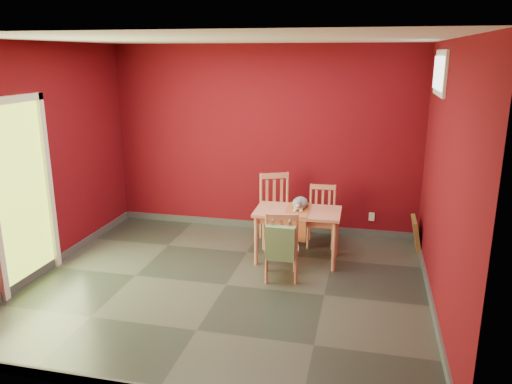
% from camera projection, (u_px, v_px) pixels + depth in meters
% --- Properties ---
extents(ground, '(4.50, 4.50, 0.00)m').
position_uv_depth(ground, '(226.00, 285.00, 5.71)').
color(ground, '#2D342D').
rests_on(ground, ground).
extents(room_shell, '(4.50, 4.50, 4.50)m').
position_uv_depth(room_shell, '(226.00, 281.00, 5.70)').
color(room_shell, '#5B0911').
rests_on(room_shell, ground).
extents(doorway, '(0.06, 1.01, 2.13)m').
position_uv_depth(doorway, '(21.00, 188.00, 5.52)').
color(doorway, '#B7D838').
rests_on(doorway, ground).
extents(window, '(0.05, 0.90, 0.50)m').
position_uv_depth(window, '(440.00, 73.00, 5.54)').
color(window, white).
rests_on(window, room_shell).
extents(outlet_plate, '(0.08, 0.02, 0.12)m').
position_uv_depth(outlet_plate, '(372.00, 217.00, 7.15)').
color(outlet_plate, silver).
rests_on(outlet_plate, room_shell).
extents(dining_table, '(1.08, 0.64, 0.67)m').
position_uv_depth(dining_table, '(298.00, 217.00, 6.26)').
color(dining_table, tan).
rests_on(dining_table, ground).
extents(table_runner, '(0.30, 0.61, 0.31)m').
position_uv_depth(table_runner, '(297.00, 216.00, 6.16)').
color(table_runner, '#AB592C').
rests_on(table_runner, dining_table).
extents(chair_far_left, '(0.59, 0.59, 0.95)m').
position_uv_depth(chair_far_left, '(276.00, 208.00, 6.94)').
color(chair_far_left, tan).
rests_on(chair_far_left, ground).
extents(chair_far_right, '(0.40, 0.40, 0.82)m').
position_uv_depth(chair_far_right, '(322.00, 215.00, 6.85)').
color(chair_far_right, tan).
rests_on(chair_far_right, ground).
extents(chair_near, '(0.46, 0.46, 0.84)m').
position_uv_depth(chair_near, '(281.00, 244.00, 5.75)').
color(chair_near, tan).
rests_on(chair_near, ground).
extents(tote_bag, '(0.33, 0.19, 0.46)m').
position_uv_depth(tote_bag, '(280.00, 243.00, 5.53)').
color(tote_bag, '#638857').
rests_on(tote_bag, chair_near).
extents(cat, '(0.34, 0.45, 0.20)m').
position_uv_depth(cat, '(300.00, 201.00, 6.29)').
color(cat, slate).
rests_on(cat, table_runner).
extents(picture_frame, '(0.15, 0.45, 0.45)m').
position_uv_depth(picture_frame, '(416.00, 234.00, 6.67)').
color(picture_frame, brown).
rests_on(picture_frame, ground).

